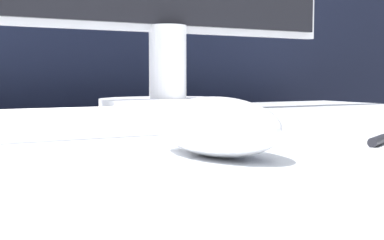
# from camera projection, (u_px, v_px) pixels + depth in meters

# --- Properties ---
(computer_mouse_near) EXTENTS (0.08, 0.12, 0.04)m
(computer_mouse_near) POSITION_uv_depth(u_px,v_px,m) (216.00, 126.00, 0.38)
(computer_mouse_near) COLOR white
(computer_mouse_near) RESTS_ON desk
(keyboard) EXTENTS (0.40, 0.11, 0.02)m
(keyboard) POSITION_uv_depth(u_px,v_px,m) (23.00, 125.00, 0.51)
(keyboard) COLOR silver
(keyboard) RESTS_ON desk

